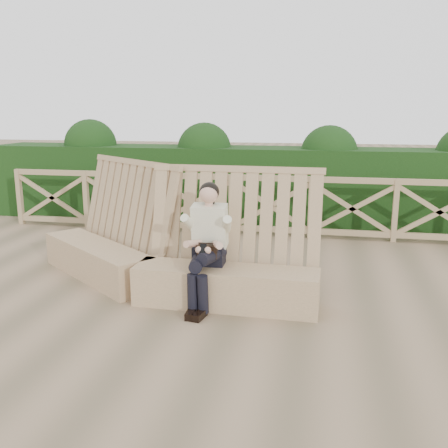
# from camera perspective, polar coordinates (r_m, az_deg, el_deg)

# --- Properties ---
(ground) EXTENTS (60.00, 60.00, 0.00)m
(ground) POSITION_cam_1_polar(r_m,az_deg,el_deg) (5.82, 1.39, -9.64)
(ground) COLOR brown
(ground) RESTS_ON ground
(bench) EXTENTS (3.99, 1.99, 1.59)m
(bench) POSITION_cam_1_polar(r_m,az_deg,el_deg) (6.38, -7.31, -3.88)
(bench) COLOR #927653
(bench) RESTS_ON ground
(woman) EXTENTS (0.41, 0.86, 1.43)m
(woman) POSITION_cam_1_polar(r_m,az_deg,el_deg) (5.74, -1.94, -1.89)
(woman) COLOR black
(woman) RESTS_ON ground
(guardrail) EXTENTS (10.10, 0.09, 1.10)m
(guardrail) POSITION_cam_1_polar(r_m,az_deg,el_deg) (9.00, 5.30, 2.10)
(guardrail) COLOR #998159
(guardrail) RESTS_ON ground
(hedge) EXTENTS (12.00, 1.20, 1.50)m
(hedge) POSITION_cam_1_polar(r_m,az_deg,el_deg) (10.15, 6.06, 4.43)
(hedge) COLOR black
(hedge) RESTS_ON ground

